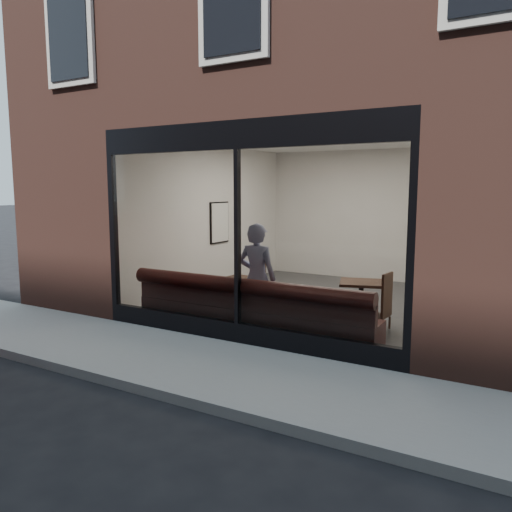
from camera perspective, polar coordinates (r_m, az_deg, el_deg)
The scene contains 21 objects.
ground at distance 5.94m, azimuth -12.97°, elevation -14.78°, with size 120.00×120.00×0.00m, color black.
sidewalk_near at distance 6.65m, azimuth -6.98°, elevation -12.09°, with size 40.00×2.00×0.01m, color gray.
kerb_near at distance 5.89m, azimuth -13.33°, elevation -14.38°, with size 40.00×0.10×0.12m, color gray.
host_building_pier_left at distance 14.17m, azimuth -2.21°, elevation 5.07°, with size 2.50×12.00×3.20m, color brown.
host_building_backfill at distance 15.47m, azimuth 15.83°, elevation 5.01°, with size 5.00×6.00×3.20m, color brown.
cafe_floor at distance 10.00m, azimuth 6.96°, elevation -5.24°, with size 6.00×6.00×0.00m, color #2D2D30.
cafe_ceiling at distance 9.80m, azimuth 7.27°, elevation 13.14°, with size 6.00×6.00×0.00m, color white.
cafe_wall_back at distance 12.58m, azimuth 12.44°, elevation 4.56°, with size 5.00×5.00×0.00m, color silver.
cafe_wall_left at distance 10.98m, azimuth -4.98°, elevation 4.28°, with size 6.00×6.00×0.00m, color silver.
cafe_wall_right at distance 9.10m, azimuth 21.73°, elevation 3.05°, with size 6.00×6.00×0.00m, color silver.
storefront_kick at distance 7.43m, azimuth -2.08°, elevation -8.73°, with size 5.00×0.10×0.30m, color black.
storefront_header at distance 7.16m, azimuth -2.19°, elevation 13.69°, with size 5.00×0.10×0.40m, color black.
storefront_mullion at distance 7.16m, azimuth -2.13°, elevation 2.07°, with size 0.06×0.10×2.50m, color black.
storefront_glass at distance 7.13m, azimuth -2.26°, elevation 2.05°, with size 4.80×4.80×0.00m, color white.
banquette at distance 7.74m, azimuth -0.49°, elevation -7.48°, with size 4.00×0.55×0.45m, color #3A1715.
person at distance 7.80m, azimuth 0.11°, elevation -2.56°, with size 0.63×0.41×1.73m, color #868EB7.
cafe_table_left at distance 8.36m, azimuth -1.88°, elevation -2.71°, with size 0.62×0.62×0.04m, color black.
cafe_table_right at distance 8.26m, azimuth 11.95°, elevation -3.01°, with size 0.67×0.67×0.04m, color black.
cafe_chair_left at distance 9.15m, azimuth -0.70°, elevation -4.99°, with size 0.44×0.44×0.04m, color black.
cafe_chair_right at distance 8.22m, azimuth 13.41°, elevation -6.67°, with size 0.37×0.37×0.03m, color black.
wall_poster at distance 11.15m, azimuth -4.13°, elevation 3.84°, with size 0.02×0.64×0.86m, color white.
Camera 1 is at (3.79, -3.99, 2.25)m, focal length 35.00 mm.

